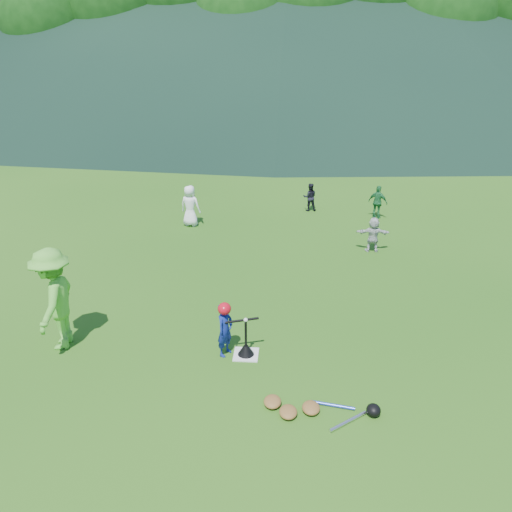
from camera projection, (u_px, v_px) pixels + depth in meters
The scene contains 13 objects.
ground at pixel (246, 355), 9.12m from camera, with size 120.00×120.00×0.00m, color #225513.
home_plate at pixel (246, 354), 9.11m from camera, with size 0.45×0.45×0.02m, color silver.
baseball at pixel (246, 320), 8.83m from camera, with size 0.08×0.08×0.08m, color white.
batter_child at pixel (225, 330), 8.95m from camera, with size 0.37×0.24×1.02m, color navy.
adult_coach at pixel (55, 299), 9.04m from camera, with size 1.26×0.72×1.95m, color #5FBF38.
fielder_a at pixel (190, 206), 15.31m from camera, with size 0.62×0.40×1.27m, color white.
fielder_b at pixel (310, 197), 16.75m from camera, with size 0.46×0.36×0.94m, color black.
fielder_c at pixel (378, 202), 15.98m from camera, with size 0.63×0.26×1.08m, color #22733A.
fielder_d at pixel (373, 235), 13.45m from camera, with size 0.90×0.29×0.97m, color silver.
batting_tee at pixel (246, 349), 9.07m from camera, with size 0.30×0.30×0.68m.
batter_gear at pixel (226, 310), 8.79m from camera, with size 0.72×0.27×0.38m.
equipment_pile at pixel (311, 408), 7.69m from camera, with size 1.80×0.73×0.19m.
outfield_fence at pixel (283, 114), 34.49m from camera, with size 70.07×0.08×1.33m.
Camera 1 is at (0.74, -7.63, 5.27)m, focal length 35.00 mm.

